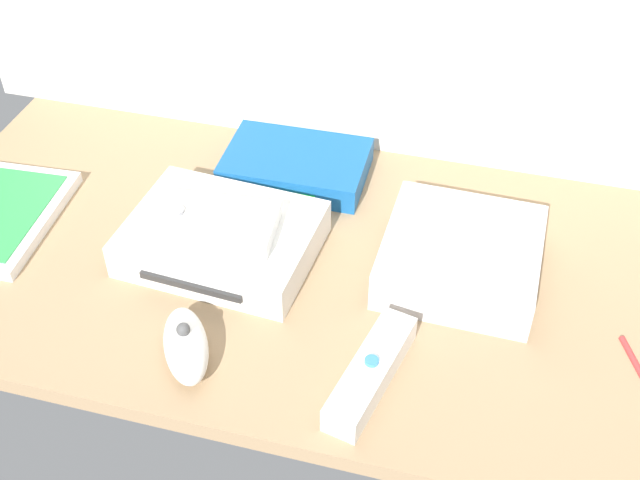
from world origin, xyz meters
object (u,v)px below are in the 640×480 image
Objects in this scene: mini_computer at (461,256)px; network_router at (296,165)px; remote_wand at (371,372)px; game_console at (222,239)px; remote_classic_pad at (211,223)px; remote_nunchuk at (186,345)px.

network_router is (-22.83, 12.69, -0.94)cm from mini_computer.
remote_wand is (-6.32, -17.80, -1.13)cm from mini_computer.
network_router and remote_wand have the same top height.
mini_computer reaches higher than game_console.
remote_classic_pad is (-4.67, -17.64, 3.71)cm from network_router.
remote_nunchuk is 15.33cm from remote_classic_pad.
remote_nunchuk is at bearing -78.70° from game_console.
game_console is at bearing 68.47° from remote_nunchuk.
remote_wand is 1.40× the size of remote_nunchuk.
network_router is 1.21× the size of remote_classic_pad.
remote_wand is (16.52, -30.50, -0.19)cm from network_router.
network_router is at bearing 130.74° from remote_wand.
remote_nunchuk is 0.72× the size of remote_classic_pad.
game_console is 1.47× the size of remote_classic_pad.
remote_wand is at bearing -36.44° from remote_classic_pad.
game_console reaches higher than remote_wand.
remote_nunchuk is at bearing -141.70° from mini_computer.
remote_wand is at bearing -22.86° from remote_nunchuk.
remote_classic_pad is at bearing -105.91° from network_router.
remote_classic_pad is at bearing 71.36° from remote_nunchuk.
mini_computer is 1.16× the size of remote_classic_pad.
remote_nunchuk reaches higher than remote_wand.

